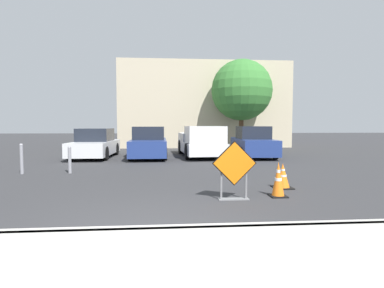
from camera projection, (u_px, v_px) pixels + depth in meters
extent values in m
plane|color=#333335|center=(162.00, 160.00, 14.46)|extent=(96.00, 96.00, 0.00)
cube|color=#ADAAA3|center=(141.00, 268.00, 3.35)|extent=(23.35, 2.33, 0.14)
cube|color=#ADAAA3|center=(148.00, 232.00, 4.51)|extent=(23.35, 0.20, 0.14)
cube|color=black|center=(234.00, 163.00, 6.64)|extent=(1.00, 0.03, 1.00)
cube|color=orange|center=(234.00, 163.00, 6.63)|extent=(0.95, 0.03, 0.95)
cube|color=slate|center=(234.00, 199.00, 6.74)|extent=(0.69, 0.20, 0.02)
cube|color=slate|center=(221.00, 181.00, 6.69)|extent=(0.04, 0.04, 0.83)
cube|color=slate|center=(246.00, 181.00, 6.74)|extent=(0.04, 0.04, 0.83)
cube|color=black|center=(278.00, 196.00, 7.02)|extent=(0.38, 0.38, 0.03)
cone|color=orange|center=(278.00, 179.00, 6.99)|extent=(0.28, 0.28, 0.79)
cylinder|color=white|center=(278.00, 171.00, 6.98)|extent=(0.09, 0.09, 0.07)
cylinder|color=white|center=(278.00, 179.00, 6.99)|extent=(0.16, 0.16, 0.07)
cube|color=black|center=(282.00, 187.00, 7.96)|extent=(0.49, 0.49, 0.03)
cone|color=orange|center=(283.00, 175.00, 7.94)|extent=(0.36, 0.36, 0.63)
cylinder|color=white|center=(283.00, 170.00, 7.93)|extent=(0.11, 0.11, 0.06)
cylinder|color=white|center=(283.00, 176.00, 7.94)|extent=(0.20, 0.20, 0.06)
cube|color=silver|center=(95.00, 148.00, 15.38)|extent=(1.85, 4.28, 0.67)
cube|color=#1E232D|center=(95.00, 135.00, 15.45)|extent=(1.59, 1.98, 0.65)
cylinder|color=black|center=(105.00, 153.00, 14.13)|extent=(0.21, 0.67, 0.67)
cylinder|color=black|center=(70.00, 154.00, 14.04)|extent=(0.21, 0.67, 0.67)
cylinder|color=black|center=(116.00, 149.00, 16.75)|extent=(0.21, 0.67, 0.67)
cylinder|color=black|center=(87.00, 149.00, 16.66)|extent=(0.21, 0.67, 0.67)
cube|color=navy|center=(149.00, 147.00, 15.53)|extent=(1.88, 4.57, 0.77)
cube|color=#1E232D|center=(149.00, 133.00, 15.59)|extent=(1.61, 2.12, 0.66)
cylinder|color=black|center=(165.00, 154.00, 14.24)|extent=(0.22, 0.62, 0.62)
cylinder|color=black|center=(130.00, 154.00, 14.07)|extent=(0.22, 0.62, 0.62)
cylinder|color=black|center=(164.00, 149.00, 17.02)|extent=(0.22, 0.62, 0.62)
cylinder|color=black|center=(135.00, 149.00, 16.85)|extent=(0.22, 0.62, 0.62)
cube|color=silver|center=(201.00, 147.00, 16.18)|extent=(2.30, 5.32, 0.55)
cube|color=silver|center=(205.00, 135.00, 14.98)|extent=(1.94, 2.20, 0.85)
cube|color=silver|center=(194.00, 136.00, 18.36)|extent=(1.86, 0.22, 0.45)
cube|color=silver|center=(213.00, 137.00, 17.31)|extent=(0.26, 2.50, 0.45)
cube|color=silver|center=(181.00, 137.00, 17.04)|extent=(0.26, 2.50, 0.45)
cylinder|color=black|center=(224.00, 151.00, 14.78)|extent=(0.29, 0.81, 0.79)
cylinder|color=black|center=(188.00, 151.00, 14.52)|extent=(0.29, 0.81, 0.79)
cylinder|color=black|center=(211.00, 146.00, 17.86)|extent=(0.29, 0.81, 0.79)
cylinder|color=black|center=(181.00, 147.00, 17.60)|extent=(0.29, 0.81, 0.79)
cube|color=navy|center=(253.00, 146.00, 15.86)|extent=(1.95, 4.32, 0.78)
cube|color=#1E232D|center=(253.00, 132.00, 15.92)|extent=(1.62, 2.02, 0.66)
cylinder|color=black|center=(275.00, 153.00, 14.59)|extent=(0.23, 0.62, 0.61)
cylinder|color=black|center=(243.00, 153.00, 14.54)|extent=(0.23, 0.62, 0.61)
cylinder|color=black|center=(262.00, 149.00, 17.20)|extent=(0.23, 0.62, 0.61)
cylinder|color=black|center=(234.00, 149.00, 17.16)|extent=(0.23, 0.62, 0.61)
cylinder|color=gray|center=(70.00, 161.00, 10.37)|extent=(0.11, 0.11, 0.89)
sphere|color=gray|center=(69.00, 148.00, 10.34)|extent=(0.12, 0.12, 0.12)
cylinder|color=gray|center=(22.00, 160.00, 10.24)|extent=(0.11, 0.11, 0.99)
sphere|color=gray|center=(21.00, 145.00, 10.21)|extent=(0.12, 0.12, 0.12)
cube|color=beige|center=(203.00, 106.00, 24.14)|extent=(12.84, 5.00, 6.41)
cylinder|color=#513823|center=(241.00, 131.00, 20.67)|extent=(0.32, 0.32, 2.51)
sphere|color=#387A33|center=(242.00, 90.00, 20.49)|extent=(4.16, 4.16, 4.16)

